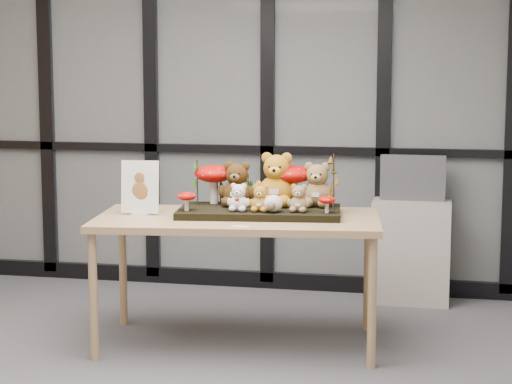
% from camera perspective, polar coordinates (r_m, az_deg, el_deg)
% --- Properties ---
extents(room_shell, '(5.00, 5.00, 5.00)m').
position_cam_1_polar(room_shell, '(4.60, -10.87, 7.67)').
color(room_shell, '#B6B4AC').
rests_on(room_shell, floor).
extents(glass_partition, '(4.90, 0.06, 2.78)m').
position_cam_1_polar(glass_partition, '(6.95, -2.93, 5.70)').
color(glass_partition, '#2D383F').
rests_on(glass_partition, floor).
extents(display_table, '(1.76, 1.03, 0.78)m').
position_cam_1_polar(display_table, '(5.51, -1.14, -2.19)').
color(display_table, tan).
rests_on(display_table, floor).
extents(diorama_tray, '(1.01, 0.59, 0.04)m').
position_cam_1_polar(diorama_tray, '(5.55, 0.22, -1.22)').
color(diorama_tray, black).
rests_on(diorama_tray, display_table).
extents(bear_pooh_yellow, '(0.30, 0.28, 0.36)m').
position_cam_1_polar(bear_pooh_yellow, '(5.63, 1.29, 0.97)').
color(bear_pooh_yellow, '#BB7A17').
rests_on(bear_pooh_yellow, diorama_tray).
extents(bear_brown_medium, '(0.25, 0.23, 0.30)m').
position_cam_1_polar(bear_brown_medium, '(5.62, -1.17, 0.65)').
color(bear_brown_medium, '#40270D').
rests_on(bear_brown_medium, diorama_tray).
extents(bear_tan_back, '(0.25, 0.23, 0.30)m').
position_cam_1_polar(bear_tan_back, '(5.61, 3.79, 0.61)').
color(bear_tan_back, olive).
rests_on(bear_tan_back, diorama_tray).
extents(bear_small_yellow, '(0.15, 0.14, 0.17)m').
position_cam_1_polar(bear_small_yellow, '(5.41, 0.27, -0.29)').
color(bear_small_yellow, '#AB7723').
rests_on(bear_small_yellow, diorama_tray).
extents(bear_white_bow, '(0.15, 0.14, 0.18)m').
position_cam_1_polar(bear_white_bow, '(5.43, -1.07, -0.23)').
color(bear_white_bow, white).
rests_on(bear_white_bow, diorama_tray).
extents(bear_beige_small, '(0.15, 0.14, 0.18)m').
position_cam_1_polar(bear_beige_small, '(5.41, 2.66, -0.29)').
color(bear_beige_small, olive).
rests_on(bear_beige_small, diorama_tray).
extents(plush_cream_hedgehog, '(0.09, 0.09, 0.11)m').
position_cam_1_polar(plush_cream_hedgehog, '(5.39, 1.06, -0.66)').
color(plush_cream_hedgehog, silver).
rests_on(plush_cream_hedgehog, diorama_tray).
extents(mushroom_back_left, '(0.24, 0.24, 0.27)m').
position_cam_1_polar(mushroom_back_left, '(5.72, -2.60, 0.61)').
color(mushroom_back_left, '#A50A05').
rests_on(mushroom_back_left, diorama_tray).
extents(mushroom_back_right, '(0.24, 0.24, 0.27)m').
position_cam_1_polar(mushroom_back_right, '(5.67, 2.25, 0.55)').
color(mushroom_back_right, '#A50A05').
rests_on(mushroom_back_right, diorama_tray).
extents(mushroom_front_left, '(0.11, 0.11, 0.12)m').
position_cam_1_polar(mushroom_front_left, '(5.46, -4.30, -0.51)').
color(mushroom_front_left, '#A50A05').
rests_on(mushroom_front_left, diorama_tray).
extents(mushroom_front_right, '(0.10, 0.10, 0.11)m').
position_cam_1_polar(mushroom_front_right, '(5.38, 4.39, -0.72)').
color(mushroom_front_right, '#A50A05').
rests_on(mushroom_front_right, diorama_tray).
extents(sprig_green_far_left, '(0.05, 0.05, 0.28)m').
position_cam_1_polar(sprig_green_far_left, '(5.69, -3.63, 0.61)').
color(sprig_green_far_left, '#103E0E').
rests_on(sprig_green_far_left, diorama_tray).
extents(sprig_green_mid_left, '(0.05, 0.05, 0.23)m').
position_cam_1_polar(sprig_green_mid_left, '(5.73, -2.20, 0.46)').
color(sprig_green_mid_left, '#103E0E').
rests_on(sprig_green_mid_left, diorama_tray).
extents(sprig_dry_far_right, '(0.05, 0.05, 0.32)m').
position_cam_1_polar(sprig_dry_far_right, '(5.61, 4.79, 0.72)').
color(sprig_dry_far_right, brown).
rests_on(sprig_dry_far_right, diorama_tray).
extents(sprig_dry_mid_right, '(0.05, 0.05, 0.20)m').
position_cam_1_polar(sprig_dry_mid_right, '(5.49, 4.78, -0.10)').
color(sprig_dry_mid_right, brown).
rests_on(sprig_dry_mid_right, diorama_tray).
extents(sprig_green_centre, '(0.05, 0.05, 0.18)m').
position_cam_1_polar(sprig_green_centre, '(5.72, -0.48, 0.20)').
color(sprig_green_centre, '#103E0E').
rests_on(sprig_green_centre, diorama_tray).
extents(sign_holder, '(0.23, 0.07, 0.33)m').
position_cam_1_polar(sign_holder, '(5.59, -7.15, 0.16)').
color(sign_holder, silver).
rests_on(sign_holder, display_table).
extents(label_card, '(0.09, 0.03, 0.00)m').
position_cam_1_polar(label_card, '(5.17, -0.96, -2.13)').
color(label_card, white).
rests_on(label_card, display_table).
extents(cabinet, '(0.55, 0.32, 0.73)m').
position_cam_1_polar(cabinet, '(6.66, 9.51, -3.64)').
color(cabinet, '#A69D94').
rests_on(cabinet, floor).
extents(monitor, '(0.45, 0.05, 0.32)m').
position_cam_1_polar(monitor, '(6.59, 9.62, 0.86)').
color(monitor, '#4B4E53').
rests_on(monitor, cabinet).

